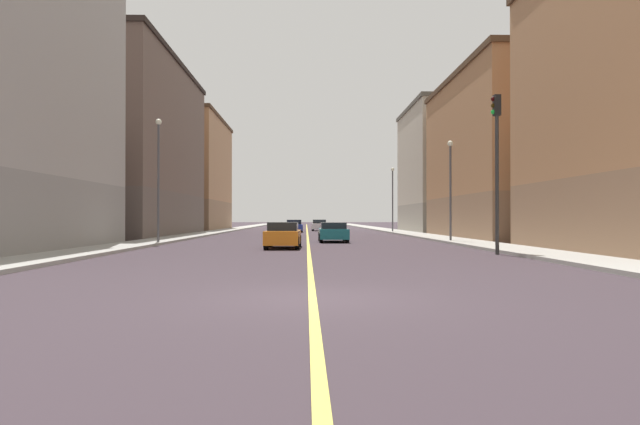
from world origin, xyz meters
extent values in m
plane|color=#362B32|center=(0.00, 0.00, 0.00)|extent=(400.00, 400.00, 0.00)
cube|color=#9E9B93|center=(9.84, 49.00, 0.07)|extent=(2.69, 168.00, 0.15)
cube|color=#9E9B93|center=(-9.84, 49.00, 0.07)|extent=(2.69, 168.00, 0.15)
cube|color=#E5D14C|center=(0.00, 49.00, 0.01)|extent=(0.16, 154.00, 0.01)
cube|color=#8F6B4F|center=(16.71, 32.22, 1.62)|extent=(11.05, 18.75, 3.24)
cube|color=#A8754C|center=(16.71, 32.22, 7.76)|extent=(11.05, 18.75, 9.04)
cube|color=#4B3422|center=(16.71, 32.22, 12.48)|extent=(11.35, 19.05, 0.40)
cube|color=#9D9688|center=(16.71, 50.83, 1.53)|extent=(11.05, 15.05, 3.06)
cube|color=#BCB29E|center=(16.71, 50.83, 8.25)|extent=(11.05, 15.05, 10.38)
cube|color=#545047|center=(16.71, 50.83, 13.65)|extent=(11.35, 15.35, 0.40)
cube|color=brown|center=(-16.71, 38.82, 1.88)|extent=(11.05, 22.98, 3.75)
cube|color=brown|center=(-16.71, 38.82, 9.33)|extent=(11.05, 22.98, 11.16)
cube|color=#2B221D|center=(-16.71, 38.82, 15.12)|extent=(11.35, 23.28, 0.40)
cube|color=#8F6B4F|center=(-16.71, 63.22, 1.88)|extent=(11.05, 19.95, 3.76)
cube|color=#A8754C|center=(-16.71, 63.22, 8.99)|extent=(11.05, 19.95, 10.47)
cube|color=#4B3422|center=(-16.71, 63.22, 14.43)|extent=(11.35, 20.25, 0.40)
cylinder|color=#2D2D2D|center=(8.09, 12.96, 2.99)|extent=(0.16, 0.16, 5.98)
cube|color=black|center=(8.09, 12.96, 6.43)|extent=(0.28, 0.32, 0.90)
sphere|color=#320404|center=(7.93, 12.96, 6.70)|extent=(0.20, 0.20, 0.20)
sphere|color=#352204|center=(7.93, 12.96, 6.42)|extent=(0.20, 0.20, 0.20)
sphere|color=green|center=(7.93, 12.96, 6.14)|extent=(0.20, 0.20, 0.20)
cylinder|color=#4C4C51|center=(9.09, 24.67, 3.17)|extent=(0.14, 0.14, 6.04)
sphere|color=#EAEACC|center=(9.09, 24.67, 6.34)|extent=(0.36, 0.36, 0.36)
cylinder|color=#4C4C51|center=(-9.09, 23.36, 3.71)|extent=(0.14, 0.14, 7.12)
sphere|color=#EAEACC|center=(-9.09, 23.36, 7.42)|extent=(0.36, 0.36, 0.36)
cylinder|color=#4C4C51|center=(9.09, 48.74, 3.38)|extent=(0.14, 0.14, 6.46)
sphere|color=#EAEACC|center=(9.09, 48.74, 6.76)|extent=(0.36, 0.36, 0.36)
cube|color=orange|center=(-1.32, 18.37, 0.57)|extent=(1.82, 4.25, 0.70)
cube|color=black|center=(-1.32, 18.28, 1.14)|extent=(1.55, 1.93, 0.43)
cylinder|color=black|center=(-2.06, 19.69, 0.32)|extent=(0.24, 0.65, 0.64)
cylinder|color=black|center=(-0.51, 19.65, 0.32)|extent=(0.24, 0.65, 0.64)
cylinder|color=black|center=(-2.13, 17.09, 0.32)|extent=(0.24, 0.65, 0.64)
cylinder|color=black|center=(-0.58, 17.05, 0.32)|extent=(0.24, 0.65, 0.64)
cube|color=#196670|center=(1.66, 26.06, 0.55)|extent=(1.84, 4.58, 0.65)
cube|color=black|center=(1.66, 25.94, 1.07)|extent=(1.62, 2.20, 0.40)
cylinder|color=black|center=(0.82, 27.47, 0.32)|extent=(0.22, 0.64, 0.64)
cylinder|color=black|center=(2.50, 27.47, 0.32)|extent=(0.22, 0.64, 0.64)
cylinder|color=black|center=(0.82, 24.64, 0.32)|extent=(0.22, 0.64, 0.64)
cylinder|color=black|center=(2.50, 24.64, 0.32)|extent=(0.22, 0.64, 0.64)
cube|color=white|center=(1.52, 58.24, 0.57)|extent=(1.93, 4.55, 0.69)
cube|color=black|center=(1.52, 58.30, 1.14)|extent=(1.65, 2.14, 0.46)
cylinder|color=black|center=(0.74, 59.66, 0.32)|extent=(0.24, 0.65, 0.64)
cylinder|color=black|center=(2.38, 59.62, 0.32)|extent=(0.24, 0.65, 0.64)
cylinder|color=black|center=(0.66, 56.87, 0.32)|extent=(0.24, 0.65, 0.64)
cylinder|color=black|center=(2.30, 56.83, 0.32)|extent=(0.24, 0.65, 0.64)
cube|color=#23389E|center=(-1.46, 50.64, 0.54)|extent=(1.97, 4.26, 0.65)
cube|color=black|center=(-1.47, 50.75, 1.12)|extent=(1.65, 2.02, 0.51)
cylinder|color=black|center=(-2.33, 51.89, 0.32)|extent=(0.25, 0.65, 0.64)
cylinder|color=black|center=(-0.72, 51.97, 0.32)|extent=(0.25, 0.65, 0.64)
cylinder|color=black|center=(-2.21, 49.30, 0.32)|extent=(0.25, 0.65, 0.64)
cylinder|color=black|center=(-0.59, 49.38, 0.32)|extent=(0.25, 0.65, 0.64)
camera|label=1|loc=(-0.13, -11.10, 1.58)|focal=31.71mm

